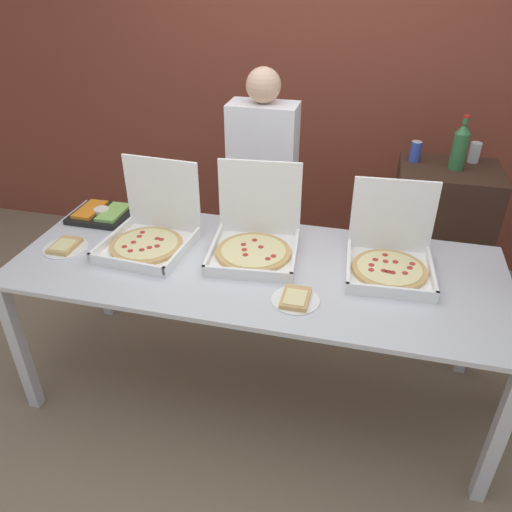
% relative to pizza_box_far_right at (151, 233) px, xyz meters
% --- Properties ---
extents(ground_plane, '(16.00, 16.00, 0.00)m').
position_rel_pizza_box_far_right_xyz_m(ground_plane, '(0.58, -0.05, -0.91)').
color(ground_plane, '#847056').
extents(brick_wall_behind, '(10.00, 0.06, 2.80)m').
position_rel_pizza_box_far_right_xyz_m(brick_wall_behind, '(0.58, 1.65, 0.49)').
color(brick_wall_behind, brown).
rests_on(brick_wall_behind, ground_plane).
extents(buffet_table, '(2.42, 0.95, 0.84)m').
position_rel_pizza_box_far_right_xyz_m(buffet_table, '(0.58, -0.05, -0.16)').
color(buffet_table, silver).
rests_on(buffet_table, ground_plane).
extents(pizza_box_far_right, '(0.45, 0.47, 0.42)m').
position_rel_pizza_box_far_right_xyz_m(pizza_box_far_right, '(0.00, 0.00, 0.00)').
color(pizza_box_far_right, white).
rests_on(pizza_box_far_right, buffet_table).
extents(pizza_box_near_right, '(0.43, 0.44, 0.40)m').
position_rel_pizza_box_far_right_xyz_m(pizza_box_near_right, '(1.22, 0.06, -0.00)').
color(pizza_box_near_right, white).
rests_on(pizza_box_near_right, buffet_table).
extents(pizza_box_far_left, '(0.47, 0.49, 0.43)m').
position_rel_pizza_box_far_right_xyz_m(pizza_box_far_left, '(0.54, 0.07, 0.00)').
color(pizza_box_far_left, white).
rests_on(pizza_box_far_left, buffet_table).
extents(paper_plate_front_right, '(0.22, 0.22, 0.03)m').
position_rel_pizza_box_far_right_xyz_m(paper_plate_front_right, '(0.82, -0.30, -0.06)').
color(paper_plate_front_right, white).
rests_on(paper_plate_front_right, buffet_table).
extents(paper_plate_front_center, '(0.23, 0.23, 0.03)m').
position_rel_pizza_box_far_right_xyz_m(paper_plate_front_center, '(-0.43, -0.14, -0.06)').
color(paper_plate_front_center, white).
rests_on(paper_plate_front_center, buffet_table).
extents(veggie_tray, '(0.33, 0.29, 0.05)m').
position_rel_pizza_box_far_right_xyz_m(veggie_tray, '(-0.42, 0.23, -0.05)').
color(veggie_tray, black).
rests_on(veggie_tray, buffet_table).
extents(sideboard_podium, '(0.59, 0.48, 1.05)m').
position_rel_pizza_box_far_right_xyz_m(sideboard_podium, '(1.54, 0.94, -0.39)').
color(sideboard_podium, '#382319').
rests_on(sideboard_podium, ground_plane).
extents(soda_bottle, '(0.09, 0.09, 0.32)m').
position_rel_pizza_box_far_right_xyz_m(soda_bottle, '(1.56, 0.94, 0.28)').
color(soda_bottle, '#2D6638').
rests_on(soda_bottle, sideboard_podium).
extents(soda_can_silver, '(0.07, 0.07, 0.12)m').
position_rel_pizza_box_far_right_xyz_m(soda_can_silver, '(1.67, 1.08, 0.20)').
color(soda_can_silver, silver).
rests_on(soda_can_silver, sideboard_podium).
extents(soda_can_colored, '(0.07, 0.07, 0.12)m').
position_rel_pizza_box_far_right_xyz_m(soda_can_colored, '(1.32, 1.01, 0.20)').
color(soda_can_colored, '#334CB2').
rests_on(soda_can_colored, sideboard_podium).
extents(person_guest_cap, '(0.40, 0.22, 1.63)m').
position_rel_pizza_box_far_right_xyz_m(person_guest_cap, '(0.44, 0.70, -0.07)').
color(person_guest_cap, slate).
rests_on(person_guest_cap, ground_plane).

